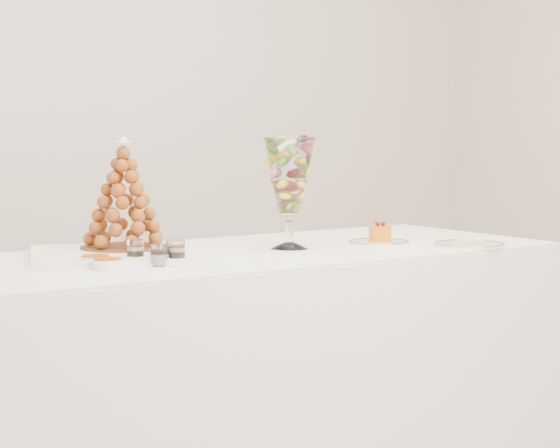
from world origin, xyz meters
TOP-DOWN VIEW (x-y plane):
  - buffet_table at (-0.11, 0.30)m, footprint 2.23×1.00m
  - lace_tray at (-0.49, 0.35)m, footprint 0.75×0.65m
  - macaron_vase at (0.07, 0.30)m, footprint 0.17×0.17m
  - cake_plate at (0.41, 0.24)m, footprint 0.22×0.22m
  - spare_plate at (0.64, 0.02)m, footprint 0.25×0.25m
  - verrine_a at (-0.53, 0.22)m, footprint 0.05×0.05m
  - verrine_b at (-0.48, 0.13)m, footprint 0.05×0.05m
  - verrine_c at (-0.41, 0.20)m, footprint 0.06×0.06m
  - verrine_d at (-0.51, 0.11)m, footprint 0.06×0.06m
  - verrine_e at (-0.44, 0.12)m, footprint 0.06×0.06m
  - ramekin_back at (-0.66, 0.22)m, footprint 0.09×0.09m
  - ramekin_front at (-0.66, 0.13)m, footprint 0.09×0.09m
  - croquembouche at (-0.47, 0.44)m, footprint 0.30×0.30m
  - mousse_cake at (0.41, 0.24)m, footprint 0.08×0.08m

SIDE VIEW (x-z plane):
  - buffet_table at x=-0.11m, z-range 0.00..0.83m
  - cake_plate at x=0.41m, z-range 0.83..0.84m
  - spare_plate at x=0.64m, z-range 0.83..0.84m
  - lace_tray at x=-0.49m, z-range 0.83..0.85m
  - ramekin_front at x=-0.66m, z-range 0.83..0.86m
  - ramekin_back at x=-0.66m, z-range 0.83..0.86m
  - verrine_b at x=-0.48m, z-range 0.83..0.90m
  - verrine_d at x=-0.51m, z-range 0.83..0.90m
  - verrine_c at x=-0.41m, z-range 0.83..0.90m
  - verrine_a at x=-0.53m, z-range 0.83..0.90m
  - verrine_e at x=-0.44m, z-range 0.83..0.90m
  - mousse_cake at x=0.41m, z-range 0.83..0.90m
  - croquembouche at x=-0.47m, z-range 0.85..1.21m
  - macaron_vase at x=0.07m, z-range 0.89..1.26m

